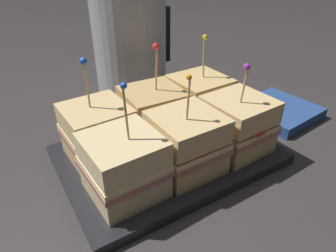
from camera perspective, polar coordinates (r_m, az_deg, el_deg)
The scene contains 10 objects.
ground_plane at distance 0.55m, azimuth 0.00°, elevation -6.19°, with size 6.00×6.00×0.00m, color #383333.
serving_platter at distance 0.54m, azimuth 0.00°, elevation -5.44°, with size 0.37×0.26×0.02m.
sandwich_front_left at distance 0.43m, azimuth -8.39°, elevation -7.46°, with size 0.11×0.11×0.17m.
sandwich_front_center at distance 0.47m, azimuth 3.46°, elevation -3.26°, with size 0.11×0.11×0.17m.
sandwich_front_right at distance 0.53m, azimuth 13.06°, elevation 0.24°, with size 0.11×0.11×0.16m.
sandwich_back_left at distance 0.52m, azimuth -13.27°, elevation -1.07°, with size 0.11×0.11×0.18m.
sandwich_back_center at distance 0.55m, azimuth -3.04°, elevation 2.15°, with size 0.11×0.11×0.18m.
sandwich_back_right at distance 0.61m, azimuth 5.97°, elevation 4.85°, with size 0.11×0.11×0.18m.
kettle_steel at distance 0.79m, azimuth -7.22°, elevation 15.44°, with size 0.20×0.18×0.27m.
napkin_stack at distance 0.72m, azimuth 20.27°, elevation 2.76°, with size 0.16×0.16×0.02m.
Camera 1 is at (-0.23, -0.37, 0.33)m, focal length 32.00 mm.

